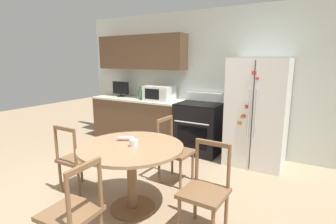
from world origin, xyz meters
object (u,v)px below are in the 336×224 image
Objects in this scene: oven_range at (199,127)px; counter_bottle at (140,95)px; dining_chair_left at (77,159)px; microwave at (159,93)px; dining_chair_near at (73,213)px; countertop_tv at (121,88)px; candle_glass at (134,143)px; dining_chair_far at (174,152)px; refrigerator at (257,112)px; dining_chair_right at (205,191)px.

oven_range is 1.41m from counter_bottle.
microwave is at bearing 93.14° from dining_chair_left.
countertop_tv is at bearing 30.97° from dining_chair_near.
candle_glass is (-0.02, 0.87, 0.36)m from dining_chair_near.
candle_glass is (-0.03, -0.87, 0.36)m from dining_chair_far.
oven_range is at bearing 177.92° from refrigerator.
oven_range is 1.05m from microwave.
dining_chair_right is at bearing 1.74° from dining_chair_left.
refrigerator is 1.60× the size of oven_range.
microwave is 2.20× the size of counter_bottle.
refrigerator reaches higher than dining_chair_right.
oven_range is 2.18m from candle_glass.
countertop_tv is 0.45× the size of dining_chair_far.
oven_range is at bearing -1.83° from countertop_tv.
dining_chair_near is at bearing -55.94° from countertop_tv.
refrigerator is 2.80m from dining_chair_left.
dining_chair_near is (0.93, -0.85, 0.00)m from dining_chair_left.
dining_chair_right is (1.87, -2.13, -0.61)m from microwave.
dining_chair_right is at bearing 2.72° from candle_glass.
candle_glass is at bearing -47.02° from countertop_tv.
dining_chair_right and dining_chair_far have the same top height.
dining_chair_far is (-0.81, 0.83, 0.00)m from dining_chair_right.
countertop_tv reaches higher than dining_chair_far.
oven_range is 11.84× the size of candle_glass.
oven_range reaches higher than dining_chair_far.
countertop_tv is at bearing 178.17° from oven_range.
candle_glass is at bearing 4.43° from dining_chair_right.
counter_bottle is at bearing -10.22° from countertop_tv.
countertop_tv is 2.56m from dining_chair_far.
dining_chair_right is at bearing -44.93° from dining_chair_near.
dining_chair_far is at bearing -32.67° from countertop_tv.
countertop_tv is at bearing -35.17° from dining_chair_right.
dining_chair_left is (-1.77, -2.13, -0.43)m from refrigerator.
microwave is at bearing -138.07° from dining_chair_far.
refrigerator is 4.26× the size of countertop_tv.
dining_chair_far is (1.06, -1.30, -0.61)m from microwave.
dining_chair_left is at bearing -178.90° from candle_glass.
countertop_tv is 3.03m from candle_glass.
countertop_tv is 0.45× the size of dining_chair_right.
oven_range is 1.29m from dining_chair_far.
dining_chair_left is (1.14, -2.22, -0.64)m from countertop_tv.
candle_glass is at bearing -1.71° from dining_chair_near.
counter_bottle reaches higher than dining_chair_left.
refrigerator is 2.93m from countertop_tv.
oven_range reaches higher than dining_chair_near.
countertop_tv is 0.61m from counter_bottle.
candle_glass is (-0.83, -0.04, 0.36)m from dining_chair_right.
refrigerator is 1.91× the size of dining_chair_right.
refrigerator is 1.09m from oven_range.
dining_chair_near is at bearing -42.43° from dining_chair_left.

